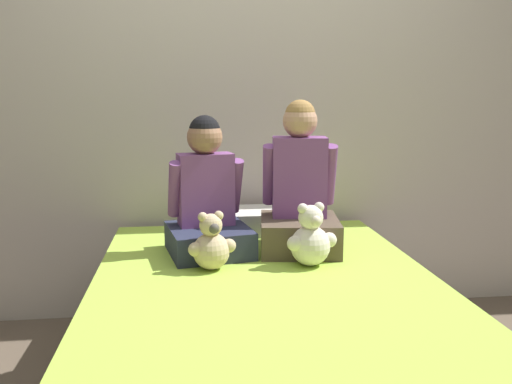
{
  "coord_description": "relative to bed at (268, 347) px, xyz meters",
  "views": [
    {
      "loc": [
        -0.29,
        -1.91,
        1.21
      ],
      "look_at": [
        0.0,
        0.36,
        0.79
      ],
      "focal_mm": 38.0,
      "sensor_mm": 36.0,
      "label": 1
    }
  ],
  "objects": [
    {
      "name": "pillow_at_headboard",
      "position": [
        0.0,
        0.78,
        0.31
      ],
      "size": [
        0.45,
        0.29,
        0.11
      ],
      "color": "silver",
      "rests_on": "bed"
    },
    {
      "name": "bed",
      "position": [
        0.0,
        0.0,
        0.0
      ],
      "size": [
        1.33,
        1.91,
        0.51
      ],
      "color": "#473828",
      "rests_on": "ground_plane"
    },
    {
      "name": "wall_behind_bed",
      "position": [
        0.0,
        1.03,
        1.0
      ],
      "size": [
        8.0,
        0.06,
        2.5
      ],
      "color": "beige",
      "rests_on": "ground_plane"
    },
    {
      "name": "teddy_bear_held_by_right_child",
      "position": [
        0.2,
        0.19,
        0.37
      ],
      "size": [
        0.21,
        0.16,
        0.26
      ],
      "rotation": [
        0.0,
        0.0,
        0.24
      ],
      "color": "silver",
      "rests_on": "bed"
    },
    {
      "name": "child_on_left",
      "position": [
        -0.21,
        0.44,
        0.49
      ],
      "size": [
        0.4,
        0.42,
        0.6
      ],
      "rotation": [
        0.0,
        0.0,
        0.18
      ],
      "color": "#282D47",
      "rests_on": "bed"
    },
    {
      "name": "child_on_right",
      "position": [
        0.21,
        0.44,
        0.51
      ],
      "size": [
        0.39,
        0.4,
        0.67
      ],
      "rotation": [
        0.0,
        0.0,
        -0.13
      ],
      "color": "brown",
      "rests_on": "bed"
    },
    {
      "name": "teddy_bear_held_by_left_child",
      "position": [
        -0.2,
        0.19,
        0.36
      ],
      "size": [
        0.19,
        0.15,
        0.24
      ],
      "rotation": [
        0.0,
        0.0,
        0.27
      ],
      "color": "#D1B78E",
      "rests_on": "bed"
    }
  ]
}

